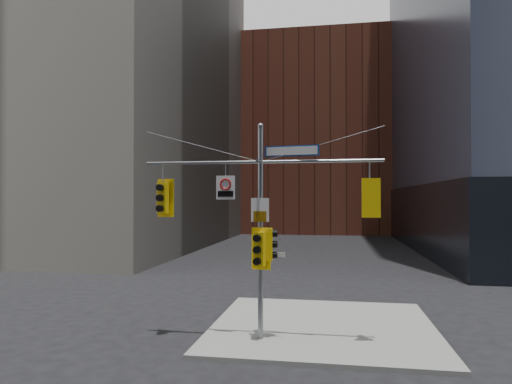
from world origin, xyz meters
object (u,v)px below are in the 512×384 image
(traffic_light_west_arm, at_px, (163,198))
(regulatory_sign_arm, at_px, (226,187))
(traffic_light_pole_front, at_px, (259,249))
(signal_assembly, at_px, (261,209))
(traffic_light_east_arm, at_px, (370,198))
(street_sign_blade, at_px, (292,151))
(traffic_light_pole_side, at_px, (270,244))

(traffic_light_west_arm, bearing_deg, regulatory_sign_arm, 9.74)
(traffic_light_pole_front, bearing_deg, traffic_light_west_arm, -174.18)
(traffic_light_west_arm, distance_m, regulatory_sign_arm, 2.25)
(signal_assembly, bearing_deg, regulatory_sign_arm, -179.03)
(traffic_light_west_arm, distance_m, traffic_light_pole_front, 3.81)
(signal_assembly, distance_m, traffic_light_east_arm, 3.56)
(traffic_light_east_arm, distance_m, street_sign_blade, 2.94)
(traffic_light_east_arm, height_order, regulatory_sign_arm, regulatory_sign_arm)
(traffic_light_pole_front, bearing_deg, signal_assembly, 100.77)
(traffic_light_west_arm, bearing_deg, traffic_light_pole_side, 10.56)
(traffic_light_east_arm, relative_size, street_sign_blade, 0.69)
(traffic_light_west_arm, height_order, traffic_light_east_arm, traffic_light_west_arm)
(traffic_light_pole_side, height_order, traffic_light_pole_front, traffic_light_pole_front)
(traffic_light_pole_front, xyz_separation_m, street_sign_blade, (1.04, 0.27, 3.22))
(traffic_light_east_arm, bearing_deg, signal_assembly, -10.64)
(regulatory_sign_arm, bearing_deg, traffic_light_pole_side, 1.11)
(traffic_light_east_arm, bearing_deg, traffic_light_west_arm, -10.75)
(traffic_light_east_arm, height_order, traffic_light_pole_side, traffic_light_east_arm)
(traffic_light_east_arm, distance_m, traffic_light_pole_side, 3.56)
(traffic_light_pole_front, height_order, street_sign_blade, street_sign_blade)
(traffic_light_pole_side, bearing_deg, regulatory_sign_arm, 86.65)
(traffic_light_pole_side, bearing_deg, signal_assembly, 87.35)
(traffic_light_east_arm, relative_size, traffic_light_pole_front, 0.90)
(signal_assembly, relative_size, traffic_light_west_arm, 6.02)
(traffic_light_west_arm, relative_size, traffic_light_pole_side, 1.25)
(traffic_light_east_arm, xyz_separation_m, traffic_light_pole_side, (-3.22, 0.01, -1.54))
(traffic_light_pole_front, bearing_deg, regulatory_sign_arm, 178.83)
(traffic_light_pole_front, distance_m, regulatory_sign_arm, 2.38)
(traffic_light_pole_front, bearing_deg, traffic_light_pole_side, 51.09)
(traffic_light_east_arm, bearing_deg, traffic_light_pole_side, -10.82)
(traffic_light_pole_side, height_order, regulatory_sign_arm, regulatory_sign_arm)
(traffic_light_west_arm, bearing_deg, traffic_light_east_arm, 10.51)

